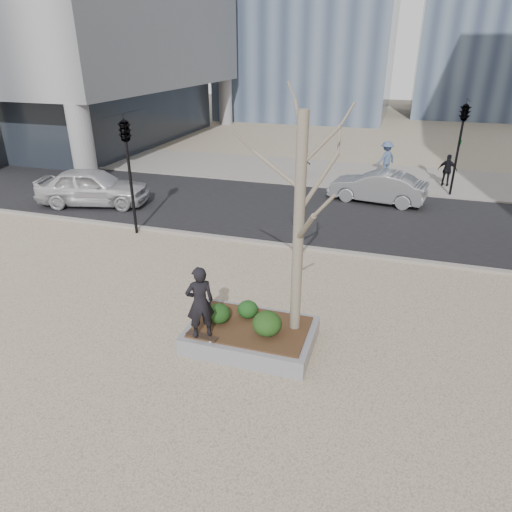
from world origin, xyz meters
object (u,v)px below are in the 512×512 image
(planter, at_px, (251,335))
(skateboard, at_px, (202,337))
(skateboarder, at_px, (200,302))
(police_car, at_px, (93,187))

(planter, distance_m, skateboard, 1.24)
(skateboard, bearing_deg, skateboarder, 0.00)
(skateboarder, xyz_separation_m, police_car, (-9.17, 8.83, -0.55))
(skateboarder, bearing_deg, police_car, -79.79)
(planter, distance_m, police_car, 12.96)
(police_car, bearing_deg, planter, -142.26)
(planter, relative_size, police_car, 0.61)
(skateboard, height_order, police_car, police_car)
(planter, relative_size, skateboarder, 1.71)
(skateboard, relative_size, police_car, 0.16)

